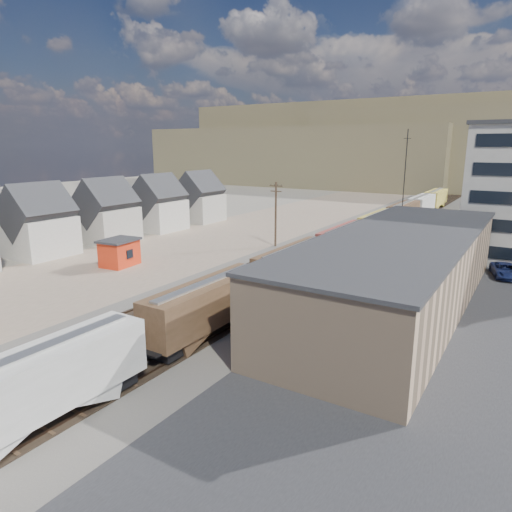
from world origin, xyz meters
The scene contains 13 objects.
ground centered at (0.00, 0.00, 0.00)m, with size 300.00×300.00×0.00m, color #6B6356.
ballast_bed centered at (0.00, 50.00, 0.03)m, with size 18.00×200.00×0.06m, color #4C4742.
dirt_yard centered at (-20.00, 40.00, 0.01)m, with size 24.00×180.00×0.03m, color #7C6755.
asphalt_lot centered at (22.00, 35.00, 0.02)m, with size 26.00×120.00×0.04m, color #232326.
rail_tracks centered at (-0.55, 50.00, 0.11)m, with size 11.40×200.00×0.24m.
freight_train centered at (3.80, 47.25, 2.79)m, with size 3.00×119.74×4.46m.
warehouse centered at (14.98, 25.00, 3.65)m, with size 12.40×40.40×7.25m.
utility_pole_north centered at (-8.50, 42.00, 5.30)m, with size 2.20×0.32×10.00m.
radio_mast centered at (6.00, 60.00, 9.12)m, with size 1.20×0.16×18.00m.
townhouse_row centered at (-34.00, 25.00, 4.34)m, with size 8.15×68.16×10.47m.
hills_north centered at (0.17, 167.92, 14.10)m, with size 265.00×80.00×32.00m.
maintenance_shed centered at (-19.96, 20.98, 1.83)m, with size 4.31×5.28×3.58m.
parked_car_blue centered at (23.32, 41.62, 0.82)m, with size 2.73×5.92×1.65m, color navy.
Camera 1 is at (25.81, -18.62, 15.40)m, focal length 32.00 mm.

